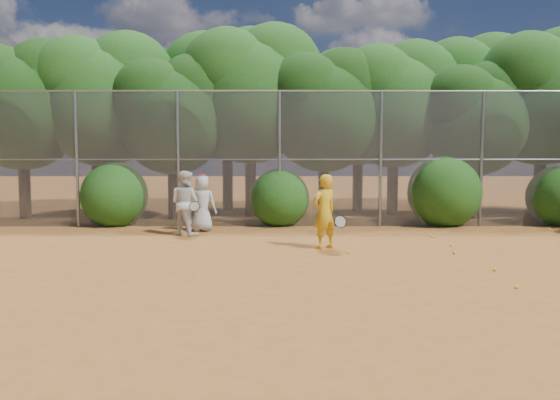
{
  "coord_description": "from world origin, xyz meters",
  "views": [
    {
      "loc": [
        -1.05,
        -10.18,
        2.22
      ],
      "look_at": [
        -1.0,
        2.5,
        1.1
      ],
      "focal_mm": 35.0,
      "sensor_mm": 36.0,
      "label": 1
    }
  ],
  "objects": [
    {
      "name": "tree_12",
      "position": [
        6.56,
        11.24,
        4.51
      ],
      "size": [
        5.02,
        4.37,
        6.88
      ],
      "color": "black",
      "rests_on": "ground"
    },
    {
      "name": "tree_4",
      "position": [
        0.55,
        8.24,
        3.76
      ],
      "size": [
        4.19,
        3.64,
        5.73
      ],
      "color": "black",
      "rests_on": "ground"
    },
    {
      "name": "tree_9",
      "position": [
        -7.94,
        10.84,
        4.34
      ],
      "size": [
        4.83,
        4.2,
        6.62
      ],
      "color": "black",
      "rests_on": "ground"
    },
    {
      "name": "tree_2",
      "position": [
        -4.45,
        7.83,
        3.58
      ],
      "size": [
        3.99,
        3.47,
        5.47
      ],
      "color": "black",
      "rests_on": "ground"
    },
    {
      "name": "tree_1",
      "position": [
        -6.94,
        8.54,
        4.16
      ],
      "size": [
        4.64,
        4.03,
        6.35
      ],
      "color": "black",
      "rests_on": "ground"
    },
    {
      "name": "bush_0",
      "position": [
        -6.0,
        6.3,
        1.0
      ],
      "size": [
        2.0,
        2.0,
        2.0
      ],
      "primitive_type": "sphere",
      "color": "#194A12",
      "rests_on": "ground"
    },
    {
      "name": "player_white",
      "position": [
        -3.53,
        4.33,
        0.86
      ],
      "size": [
        1.05,
        0.99,
        1.72
      ],
      "rotation": [
        0.0,
        0.0,
        2.6
      ],
      "color": "silver",
      "rests_on": "ground"
    },
    {
      "name": "ball_1",
      "position": [
        3.04,
        2.54,
        0.03
      ],
      "size": [
        0.07,
        0.07,
        0.07
      ],
      "primitive_type": "sphere",
      "color": "yellow",
      "rests_on": "ground"
    },
    {
      "name": "tree_10",
      "position": [
        -2.93,
        11.05,
        4.63
      ],
      "size": [
        5.15,
        4.48,
        7.06
      ],
      "color": "black",
      "rests_on": "ground"
    },
    {
      "name": "tree_6",
      "position": [
        5.55,
        8.03,
        3.47
      ],
      "size": [
        3.86,
        3.36,
        5.29
      ],
      "color": "black",
      "rests_on": "ground"
    },
    {
      "name": "player_yellow",
      "position": [
        0.02,
        2.24,
        0.85
      ],
      "size": [
        0.89,
        0.69,
        1.71
      ],
      "rotation": [
        0.0,
        0.0,
        3.75
      ],
      "color": "gold",
      "rests_on": "ground"
    },
    {
      "name": "fence_back",
      "position": [
        -0.12,
        6.0,
        2.05
      ],
      "size": [
        20.05,
        0.09,
        4.03
      ],
      "color": "gray",
      "rests_on": "ground"
    },
    {
      "name": "ball_5",
      "position": [
        3.01,
        3.73,
        0.03
      ],
      "size": [
        0.07,
        0.07,
        0.07
      ],
      "primitive_type": "sphere",
      "color": "yellow",
      "rests_on": "ground"
    },
    {
      "name": "ball_2",
      "position": [
        2.83,
        -1.49,
        0.03
      ],
      "size": [
        0.07,
        0.07,
        0.07
      ],
      "primitive_type": "sphere",
      "color": "yellow",
      "rests_on": "ground"
    },
    {
      "name": "tree_7",
      "position": [
        8.06,
        8.64,
        4.28
      ],
      "size": [
        4.77,
        4.14,
        6.53
      ],
      "color": "black",
      "rests_on": "ground"
    },
    {
      "name": "tree_11",
      "position": [
        2.06,
        10.64,
        4.16
      ],
      "size": [
        4.64,
        4.03,
        6.35
      ],
      "color": "black",
      "rests_on": "ground"
    },
    {
      "name": "tree_5",
      "position": [
        3.06,
        9.04,
        4.05
      ],
      "size": [
        4.51,
        3.92,
        6.17
      ],
      "color": "black",
      "rests_on": "ground"
    },
    {
      "name": "ball_3",
      "position": [
        2.99,
        -0.2,
        0.03
      ],
      "size": [
        0.07,
        0.07,
        0.07
      ],
      "primitive_type": "sphere",
      "color": "yellow",
      "rests_on": "ground"
    },
    {
      "name": "tree_3",
      "position": [
        -1.94,
        8.84,
        4.4
      ],
      "size": [
        4.89,
        4.26,
        6.7
      ],
      "color": "black",
      "rests_on": "ground"
    },
    {
      "name": "ball_0",
      "position": [
        2.79,
        1.52,
        0.03
      ],
      "size": [
        0.07,
        0.07,
        0.07
      ],
      "primitive_type": "sphere",
      "color": "yellow",
      "rests_on": "ground"
    },
    {
      "name": "ground",
      "position": [
        0.0,
        0.0,
        0.0
      ],
      "size": [
        80.0,
        80.0,
        0.0
      ],
      "primitive_type": "plane",
      "color": "#A05B24",
      "rests_on": "ground"
    },
    {
      "name": "tree_0",
      "position": [
        -9.44,
        8.04,
        3.93
      ],
      "size": [
        4.38,
        3.81,
        6.0
      ],
      "color": "black",
      "rests_on": "ground"
    },
    {
      "name": "ball_6",
      "position": [
        2.95,
        3.89,
        0.03
      ],
      "size": [
        0.07,
        0.07,
        0.07
      ],
      "primitive_type": "sphere",
      "color": "yellow",
      "rests_on": "ground"
    },
    {
      "name": "bush_2",
      "position": [
        4.0,
        6.3,
        1.1
      ],
      "size": [
        2.2,
        2.2,
        2.2
      ],
      "primitive_type": "sphere",
      "color": "#194A12",
      "rests_on": "ground"
    },
    {
      "name": "bush_3",
      "position": [
        7.5,
        6.3,
        0.95
      ],
      "size": [
        1.9,
        1.9,
        1.9
      ],
      "primitive_type": "sphere",
      "color": "#194A12",
      "rests_on": "ground"
    },
    {
      "name": "bush_1",
      "position": [
        -1.0,
        6.3,
        0.9
      ],
      "size": [
        1.8,
        1.8,
        1.8
      ],
      "primitive_type": "sphere",
      "color": "#194A12",
      "rests_on": "ground"
    },
    {
      "name": "ball_4",
      "position": [
        0.5,
        1.6,
        0.03
      ],
      "size": [
        0.07,
        0.07,
        0.07
      ],
      "primitive_type": "sphere",
      "color": "yellow",
      "rests_on": "ground"
    },
    {
      "name": "player_teen",
      "position": [
        -3.16,
        4.98,
        0.8
      ],
      "size": [
        0.84,
        0.61,
        1.61
      ],
      "rotation": [
        0.0,
        0.0,
        2.99
      ],
      "color": "silver",
      "rests_on": "ground"
    }
  ]
}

